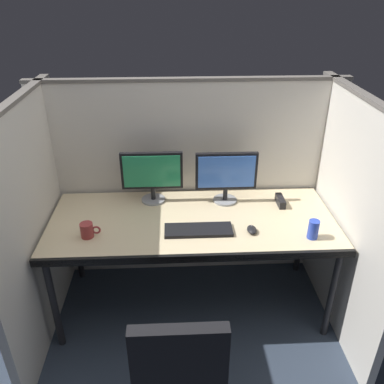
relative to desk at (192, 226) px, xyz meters
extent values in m
plane|color=#2D3847|center=(0.00, -0.29, -0.69)|extent=(8.00, 8.00, 0.00)
cube|color=beige|center=(0.00, 0.46, 0.08)|extent=(2.20, 0.05, 1.55)
cube|color=#605B56|center=(0.00, 0.46, 0.87)|extent=(2.21, 0.06, 0.02)
cube|color=beige|center=(-0.99, -0.09, 0.08)|extent=(0.05, 1.40, 1.55)
cube|color=#605B56|center=(-0.99, -0.09, 0.87)|extent=(0.06, 1.41, 0.02)
cube|color=beige|center=(0.99, -0.09, 0.08)|extent=(0.05, 1.40, 1.55)
cube|color=#605B56|center=(0.99, -0.09, 0.87)|extent=(0.06, 1.41, 0.02)
cube|color=beige|center=(0.00, 0.01, 0.03)|extent=(1.90, 0.80, 0.04)
cube|color=black|center=(0.00, -0.38, 0.03)|extent=(1.90, 0.02, 0.05)
cylinder|color=black|center=(-0.89, -0.33, -0.34)|extent=(0.04, 0.04, 0.70)
cylinder|color=black|center=(0.89, -0.33, -0.34)|extent=(0.04, 0.04, 0.70)
cylinder|color=black|center=(-0.89, 0.35, -0.34)|extent=(0.04, 0.04, 0.70)
cylinder|color=black|center=(0.89, 0.35, -0.34)|extent=(0.04, 0.04, 0.70)
cube|color=black|center=(-0.11, -0.94, -0.23)|extent=(0.44, 0.44, 0.07)
cube|color=black|center=(-0.11, -1.13, 0.04)|extent=(0.40, 0.06, 0.48)
cylinder|color=gray|center=(-0.27, 0.28, 0.06)|extent=(0.17, 0.17, 0.01)
cylinder|color=black|center=(-0.27, 0.28, 0.11)|extent=(0.03, 0.03, 0.09)
cube|color=black|center=(-0.27, 0.28, 0.29)|extent=(0.43, 0.03, 0.27)
cube|color=#268C59|center=(-0.27, 0.26, 0.29)|extent=(0.39, 0.01, 0.23)
cylinder|color=gray|center=(0.25, 0.25, 0.06)|extent=(0.17, 0.17, 0.01)
cylinder|color=black|center=(0.25, 0.25, 0.11)|extent=(0.03, 0.03, 0.09)
cube|color=black|center=(0.25, 0.25, 0.29)|extent=(0.43, 0.03, 0.27)
cube|color=#3F72D8|center=(0.25, 0.23, 0.29)|extent=(0.39, 0.01, 0.23)
cube|color=black|center=(0.03, -0.13, 0.06)|extent=(0.43, 0.15, 0.02)
ellipsoid|color=black|center=(0.37, -0.16, 0.07)|extent=(0.06, 0.10, 0.03)
cylinder|color=#59595B|center=(0.37, -0.14, 0.08)|extent=(0.01, 0.01, 0.01)
cube|color=black|center=(0.63, 0.18, 0.08)|extent=(0.04, 0.15, 0.06)
cylinder|color=#993333|center=(-0.66, -0.16, 0.10)|extent=(0.08, 0.08, 0.09)
torus|color=#993333|center=(-0.60, -0.16, 0.10)|extent=(0.06, 0.01, 0.06)
cylinder|color=#263FB2|center=(0.73, -0.23, 0.11)|extent=(0.07, 0.07, 0.12)
camera|label=1|loc=(-0.11, -2.21, 1.47)|focal=36.95mm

